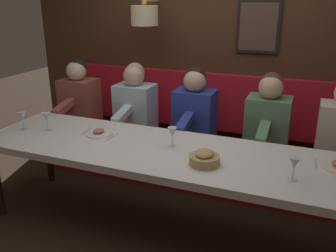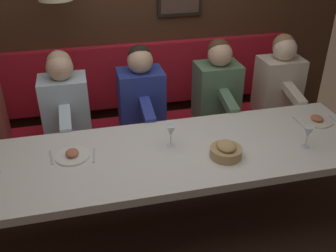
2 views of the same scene
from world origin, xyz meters
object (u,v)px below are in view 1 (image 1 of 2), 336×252
Objects in this scene: diner_far at (135,103)px; wine_glass_3 at (294,164)px; wine_glass_0 at (23,117)px; bread_bowl at (204,158)px; diner_farthest at (79,96)px; wine_glass_2 at (172,133)px; diner_near at (268,118)px; diner_middle at (195,110)px; dining_table at (160,155)px; wine_glass_1 at (47,118)px.

diner_far is 4.82× the size of wine_glass_3.
wine_glass_0 is 0.75× the size of bread_bowl.
diner_farthest is at bearing 66.30° from wine_glass_3.
bread_bowl is (0.01, 0.61, -0.07)m from wine_glass_3.
wine_glass_2 is (0.13, -1.40, 0.00)m from wine_glass_0.
diner_middle is (0.00, 0.72, 0.00)m from diner_near.
bread_bowl is at bearing -120.13° from diner_farthest.
diner_far is at bearing 42.37° from wine_glass_2.
diner_middle is at bearing 90.00° from diner_near.
diner_near is at bearing -90.00° from diner_far.
diner_middle is at bearing -90.00° from diner_farthest.
wine_glass_3 is (-0.24, -0.94, 0.00)m from wine_glass_2.
wine_glass_0 is 1.00× the size of wine_glass_3.
bread_bowl is at bearing -93.31° from wine_glass_0.
wine_glass_0 is at bearing 87.21° from wine_glass_3.
diner_far is 1.00× the size of diner_farthest.
wine_glass_2 is (0.07, -0.07, 0.17)m from dining_table.
diner_far and diner_farthest have the same top height.
diner_near is at bearing -90.00° from diner_farthest.
diner_near is 4.82× the size of wine_glass_2.
wine_glass_1 is at bearing 152.86° from diner_far.
dining_table is 1.64m from diner_farthest.
diner_farthest is at bearing 90.00° from diner_far.
diner_middle is at bearing -51.98° from wine_glass_1.
wine_glass_2 is 0.97m from wine_glass_3.
diner_farthest is (0.00, 0.71, 0.00)m from diner_far.
diner_far is 1.49m from bread_bowl.
diner_far reaches higher than wine_glass_3.
diner_middle is 0.81m from wine_glass_2.
diner_middle and diner_farthest have the same top height.
bread_bowl is (-0.15, -0.41, 0.11)m from dining_table.
diner_farthest is 0.94m from wine_glass_0.
diner_middle is 1.46m from wine_glass_3.
diner_far is at bearing 90.00° from diner_middle.
wine_glass_0 is (-0.93, 2.04, 0.04)m from diner_near.
dining_table is 3.87× the size of diner_middle.
diner_middle is 3.60× the size of bread_bowl.
diner_far reaches higher than bread_bowl.
wine_glass_1 is (0.06, -0.21, 0.00)m from wine_glass_0.
wine_glass_3 is (-0.17, -1.01, 0.17)m from dining_table.
dining_table is at bearing -122.70° from diner_farthest.
wine_glass_0 and wine_glass_3 have the same top height.
wine_glass_2 is at bearing -137.63° from diner_far.
wine_glass_0 is at bearing 92.27° from dining_table.
diner_middle is at bearing -54.85° from wine_glass_0.
diner_far is 0.98m from wine_glass_1.
diner_farthest is at bearing 16.86° from wine_glass_1.
diner_near is 1.00× the size of diner_middle.
diner_near is 2.09m from diner_farthest.
dining_table is 1.15m from diner_near.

